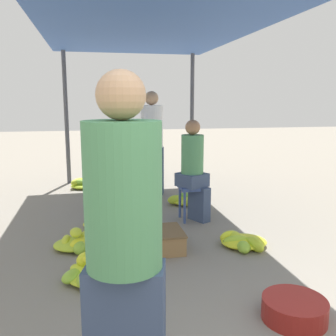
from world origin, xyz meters
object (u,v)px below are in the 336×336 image
at_px(banana_pile_left_3, 83,184).
at_px(shopper_walking_far, 121,150).
at_px(banana_pile_left_2, 100,220).
at_px(vendor_seated, 194,168).
at_px(crate_near, 160,240).
at_px(vendor_foreground, 124,247).
at_px(banana_pile_right_1, 242,241).
at_px(banana_pile_left_0, 94,271).
at_px(banana_pile_right_0, 187,199).
at_px(shopper_walking_mid, 152,142).
at_px(stool, 192,193).
at_px(basin_black, 294,309).
at_px(banana_pile_left_1, 77,243).

distance_m(banana_pile_left_3, shopper_walking_far, 1.25).
height_order(banana_pile_left_2, banana_pile_left_3, banana_pile_left_2).
relative_size(vendor_seated, crate_near, 2.73).
bearing_deg(vendor_foreground, banana_pile_right_1, 53.35).
bearing_deg(banana_pile_left_2, banana_pile_left_3, 96.06).
xyz_separation_m(banana_pile_left_0, banana_pile_right_0, (1.49, 2.32, -0.01)).
bearing_deg(vendor_seated, shopper_walking_mid, 101.45).
bearing_deg(shopper_walking_mid, crate_near, -97.50).
bearing_deg(banana_pile_left_3, stool, -55.70).
distance_m(basin_black, banana_pile_right_1, 1.44).
relative_size(stool, crate_near, 0.94).
bearing_deg(banana_pile_right_1, banana_pile_left_1, 170.40).
relative_size(vendor_foreground, banana_pile_right_1, 3.23).
relative_size(vendor_seated, banana_pile_left_1, 2.57).
bearing_deg(banana_pile_left_2, banana_pile_right_0, 31.96).
bearing_deg(stool, shopper_walking_far, 120.27).
xyz_separation_m(banana_pile_left_0, banana_pile_left_2, (0.10, 1.45, 0.02)).
xyz_separation_m(basin_black, banana_pile_left_1, (-1.63, 1.73, -0.01)).
height_order(banana_pile_left_0, banana_pile_right_0, banana_pile_right_0).
height_order(shopper_walking_mid, shopper_walking_far, shopper_walking_mid).
xyz_separation_m(basin_black, shopper_walking_mid, (-0.41, 4.02, 0.84)).
xyz_separation_m(banana_pile_left_0, banana_pile_right_1, (1.65, 0.47, -0.03)).
relative_size(basin_black, banana_pile_right_1, 0.88).
relative_size(stool, vendor_seated, 0.35).
bearing_deg(shopper_walking_mid, banana_pile_left_2, -120.53).
bearing_deg(crate_near, banana_pile_left_3, 105.42).
bearing_deg(shopper_walking_far, banana_pile_left_1, -107.55).
bearing_deg(basin_black, banana_pile_right_0, 89.64).
distance_m(vendor_foreground, banana_pile_left_2, 3.09).
bearing_deg(vendor_foreground, stool, 68.72).
relative_size(banana_pile_left_0, banana_pile_left_2, 1.34).
bearing_deg(crate_near, basin_black, -63.98).
relative_size(stool, shopper_walking_mid, 0.27).
relative_size(stool, banana_pile_right_0, 0.73).
bearing_deg(vendor_foreground, banana_pile_right_0, 70.96).
relative_size(banana_pile_left_1, crate_near, 1.07).
bearing_deg(banana_pile_left_1, banana_pile_right_1, -9.60).
height_order(banana_pile_left_0, banana_pile_left_3, banana_pile_left_0).
xyz_separation_m(stool, banana_pile_right_0, (0.14, 0.79, -0.30)).
height_order(banana_pile_left_2, shopper_walking_mid, shopper_walking_mid).
distance_m(vendor_foreground, shopper_walking_mid, 4.69).
bearing_deg(vendor_seated, shopper_walking_far, 120.66).
xyz_separation_m(basin_black, banana_pile_left_0, (-1.47, 0.95, 0.01)).
xyz_separation_m(banana_pile_left_1, banana_pile_left_3, (0.02, 2.93, 0.02)).
relative_size(banana_pile_left_0, banana_pile_right_1, 1.18).
relative_size(vendor_seated, shopper_walking_far, 0.87).
distance_m(stool, basin_black, 2.50).
distance_m(banana_pile_left_0, banana_pile_right_0, 2.75).
height_order(vendor_seated, basin_black, vendor_seated).
bearing_deg(stool, vendor_foreground, -111.28).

